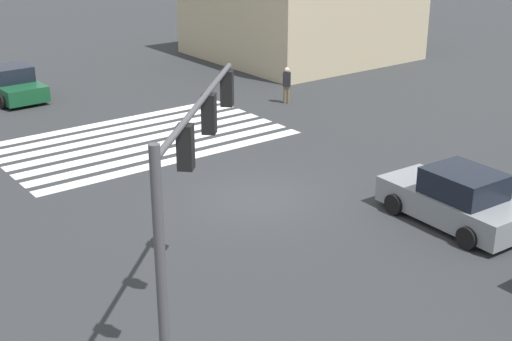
# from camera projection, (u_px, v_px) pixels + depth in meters

# --- Properties ---
(ground_plane) EXTENTS (134.16, 134.16, 0.00)m
(ground_plane) POSITION_uv_depth(u_px,v_px,m) (256.00, 199.00, 22.86)
(ground_plane) COLOR #2B2D30
(crosswalk_markings) EXTENTS (11.21, 6.30, 0.01)m
(crosswalk_markings) POSITION_uv_depth(u_px,v_px,m) (143.00, 139.00, 28.45)
(crosswalk_markings) COLOR silver
(crosswalk_markings) RESTS_ON ground_plane
(traffic_signal_mast) EXTENTS (4.71, 4.71, 5.63)m
(traffic_signal_mast) POSITION_uv_depth(u_px,v_px,m) (192.00, 175.00, 13.35)
(traffic_signal_mast) COLOR #47474C
(traffic_signal_mast) RESTS_ON ground_plane
(car_0) EXTENTS (2.30, 4.17, 1.59)m
(car_0) POSITION_uv_depth(u_px,v_px,m) (12.00, 85.00, 33.83)
(car_0) COLOR #144728
(car_0) RESTS_ON ground_plane
(car_1) EXTENTS (2.32, 4.57, 1.73)m
(car_1) POSITION_uv_depth(u_px,v_px,m) (456.00, 199.00, 20.90)
(car_1) COLOR gray
(car_1) RESTS_ON ground_plane
(corner_building) EXTENTS (10.68, 10.68, 5.77)m
(corner_building) POSITION_uv_depth(u_px,v_px,m) (300.00, 7.00, 42.38)
(corner_building) COLOR tan
(corner_building) RESTS_ON ground_plane
(pedestrian) EXTENTS (0.41, 0.41, 1.71)m
(pedestrian) POSITION_uv_depth(u_px,v_px,m) (287.00, 83.00, 33.06)
(pedestrian) COLOR brown
(pedestrian) RESTS_ON ground_plane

